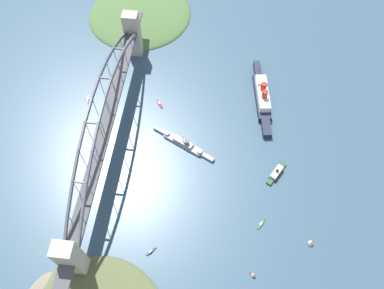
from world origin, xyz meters
name	(u,v)px	position (x,y,z in m)	size (l,w,h in m)	color
ground_plane	(113,141)	(0.00, 0.00, 0.00)	(1400.00, 1400.00, 0.00)	#334C60
harbor_arch_bridge	(107,124)	(0.00, 0.00, 30.96)	(306.42, 16.27, 69.46)	#ADA38E
headland_west_shore	(139,14)	(-189.54, -9.03, 0.00)	(129.34, 127.27, 16.21)	#476638
ocean_liner	(262,96)	(-68.73, 145.84, 6.50)	(99.46, 20.95, 22.54)	#1E2333
naval_cruiser	(184,143)	(-3.68, 70.46, 2.64)	(34.82, 64.08, 16.02)	gray
harbor_ferry_steamer	(276,173)	(18.69, 160.86, 2.45)	(26.73, 18.96, 7.99)	#23512D
seaplane_taxiing_near_bridge	(89,99)	(-47.66, -36.53, 1.82)	(9.23, 7.52, 4.58)	#B7B7B2
small_boat_0	(254,275)	(113.99, 141.62, 3.41)	(5.33, 5.60, 7.20)	#B2231E
small_boat_1	(160,104)	(-50.81, 38.99, 0.85)	(10.27, 7.75, 2.29)	#B2231E
small_boat_2	(261,224)	(69.49, 147.47, 0.76)	(11.13, 6.97, 2.08)	#2D6B3D
small_boat_3	(151,251)	(103.87, 55.72, 0.86)	(8.31, 7.66, 2.38)	#234C8C
small_boat_4	(312,242)	(82.28, 189.43, 3.79)	(8.19, 5.49, 8.03)	brown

